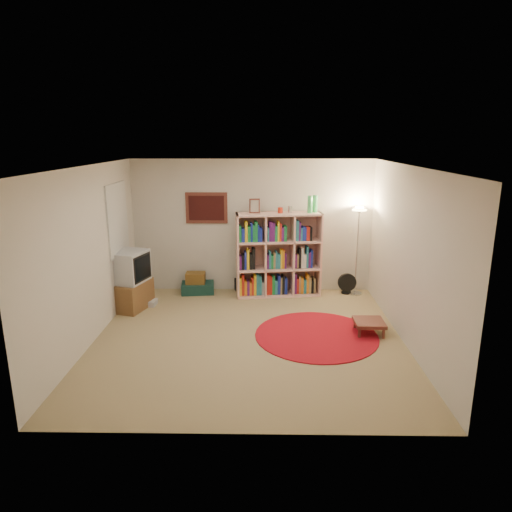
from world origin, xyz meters
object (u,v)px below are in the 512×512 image
Objects in this scene: tv_stand at (131,281)px; side_table at (369,323)px; floor_fan at (347,284)px; floor_lamp at (359,222)px; bookshelf at (277,256)px; suitcase at (198,288)px.

tv_stand is 2.30× the size of side_table.
floor_fan is at bearing 90.41° from side_table.
floor_fan is (-0.15, 0.01, -1.18)m from floor_lamp.
side_table is (1.34, -1.76, -0.58)m from bookshelf.
suitcase is 3.38m from side_table.
floor_fan is 0.89× the size of side_table.
floor_lamp is at bearing -8.64° from floor_fan.
suitcase is at bearing 56.16° from tv_stand.
bookshelf reaches higher than floor_fan.
floor_fan reaches higher than suitcase.
floor_fan is at bearing 175.29° from floor_lamp.
floor_lamp is (1.48, 0.05, 0.63)m from bookshelf.
bookshelf is 1.61m from floor_lamp.
floor_fan is at bearing -6.57° from suitcase.
side_table is at bearing -93.51° from floor_fan.
floor_fan is 1.82m from side_table.
floor_lamp is 3.76× the size of side_table.
bookshelf is at bearing 178.78° from floor_fan.
suitcase is (-1.50, 0.07, -0.65)m from bookshelf.
bookshelf reaches higher than side_table.
floor_lamp reaches higher than side_table.
floor_lamp is 4.21× the size of floor_fan.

